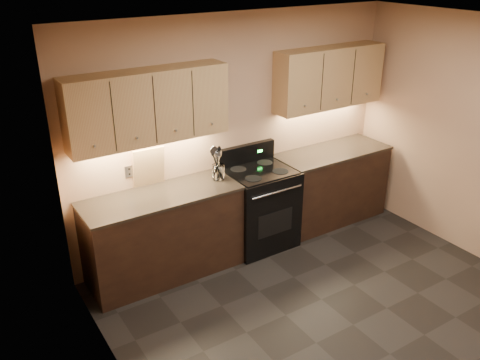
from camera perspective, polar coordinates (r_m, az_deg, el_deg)
name	(u,v)px	position (r m, az deg, el deg)	size (l,w,h in m)	color
floor	(353,325)	(4.99, 12.60, -15.58)	(4.00, 4.00, 0.00)	black
ceiling	(387,36)	(3.90, 16.15, 15.30)	(4.00, 4.00, 0.00)	silver
wall_back	(238,132)	(5.71, -0.28, 5.42)	(4.00, 0.04, 2.60)	tan
wall_left	(138,275)	(3.29, -11.38, -10.46)	(0.04, 4.00, 2.60)	tan
counter_left	(164,235)	(5.35, -8.58, -6.09)	(1.62, 0.62, 0.93)	black
counter_right	(330,185)	(6.48, 10.03, -0.56)	(1.46, 0.62, 0.93)	black
stove	(258,206)	(5.83, 2.08, -2.96)	(0.76, 0.68, 1.14)	black
upper_cab_left	(148,107)	(4.96, -10.26, 8.12)	(1.60, 0.30, 0.70)	tan
upper_cab_right	(329,77)	(6.16, 9.99, 11.29)	(1.44, 0.30, 0.70)	tan
outlet_plate	(129,171)	(5.24, -12.34, 0.94)	(0.09, 0.01, 0.12)	#B2B5BA
utensil_crock	(218,172)	(5.39, -2.43, 0.85)	(0.14, 0.14, 0.16)	white
cutting_board	(149,167)	(5.27, -10.20, 1.45)	(0.33, 0.02, 0.42)	tan
wooden_spoon	(216,165)	(5.35, -2.69, 1.65)	(0.06, 0.06, 0.29)	tan
black_spoon	(216,162)	(5.36, -2.68, 2.06)	(0.06, 0.06, 0.35)	black
black_turner	(221,163)	(5.34, -2.17, 1.88)	(0.08, 0.08, 0.34)	black
steel_spatula	(221,162)	(5.38, -2.20, 1.99)	(0.08, 0.08, 0.33)	silver
steel_skimmer	(221,161)	(5.36, -2.12, 2.17)	(0.09, 0.09, 0.37)	silver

